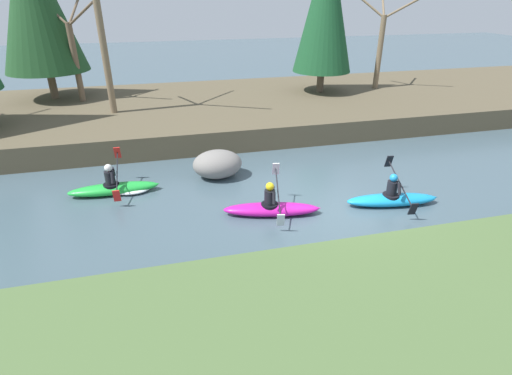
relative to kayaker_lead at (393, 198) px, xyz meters
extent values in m
plane|color=#425660|center=(-1.85, 0.14, -0.22)|extent=(90.00, 90.00, 0.00)
cube|color=brown|center=(-1.85, 10.03, 0.24)|extent=(44.00, 9.71, 0.91)
cylinder|color=brown|center=(-11.31, 12.47, 1.35)|extent=(0.36, 0.36, 1.32)
cone|color=#1E4723|center=(-11.31, 12.47, 5.11)|extent=(3.77, 3.77, 6.20)
cylinder|color=brown|center=(1.98, 10.62, 1.22)|extent=(0.36, 0.36, 1.06)
cone|color=#194C28|center=(1.98, 10.62, 4.90)|extent=(2.95, 2.95, 6.31)
cylinder|color=brown|center=(-9.90, 11.54, 2.46)|extent=(0.28, 0.28, 3.54)
cylinder|color=brown|center=(-10.51, 12.05, 4.63)|extent=(1.34, 1.15, 1.21)
cylinder|color=brown|center=(-9.26, 11.00, 4.56)|extent=(1.40, 1.20, 1.07)
cylinder|color=brown|center=(-9.65, 12.24, 4.70)|extent=(0.64, 1.50, 1.33)
cylinder|color=#7A664C|center=(-8.31, 9.04, 3.54)|extent=(0.28, 0.28, 5.69)
cylinder|color=#7A664C|center=(5.26, 10.71, 2.54)|extent=(0.28, 0.28, 3.70)
cylinder|color=#7A664C|center=(4.62, 11.24, 4.82)|extent=(1.39, 1.19, 1.26)
cylinder|color=#7A664C|center=(5.93, 10.14, 4.74)|extent=(1.46, 1.25, 1.11)
cylinder|color=#7A664C|center=(5.52, 11.44, 4.89)|extent=(0.66, 1.57, 1.39)
ellipsoid|color=#1993D6|center=(-0.02, 0.00, -0.05)|extent=(2.76, 0.99, 0.34)
cone|color=#1993D6|center=(1.20, -0.18, -0.03)|extent=(0.38, 0.25, 0.20)
cylinder|color=black|center=(-0.07, 0.01, 0.09)|extent=(0.55, 0.55, 0.08)
cylinder|color=black|center=(-0.07, 0.01, 0.34)|extent=(0.34, 0.34, 0.42)
sphere|color=#1E89D1|center=(-0.07, 0.01, 0.67)|extent=(0.26, 0.26, 0.23)
cylinder|color=black|center=(0.06, 0.23, 0.43)|extent=(0.12, 0.24, 0.35)
cylinder|color=black|center=(-0.01, -0.24, 0.43)|extent=(0.12, 0.24, 0.35)
cylinder|color=black|center=(0.15, -0.02, 0.47)|extent=(0.32, 1.90, 0.65)
cube|color=black|center=(0.29, 0.92, 0.78)|extent=(0.22, 0.19, 0.41)
cube|color=black|center=(0.01, -0.96, 0.16)|extent=(0.22, 0.19, 0.41)
ellipsoid|color=#C61999|center=(-3.63, 0.32, -0.05)|extent=(2.77, 1.16, 0.34)
cone|color=#C61999|center=(-2.42, 0.05, -0.03)|extent=(0.38, 0.27, 0.20)
cylinder|color=black|center=(-3.68, 0.33, 0.09)|extent=(0.57, 0.57, 0.08)
cylinder|color=black|center=(-3.68, 0.33, 0.34)|extent=(0.36, 0.36, 0.42)
sphere|color=yellow|center=(-3.68, 0.33, 0.67)|extent=(0.27, 0.27, 0.23)
cylinder|color=black|center=(-3.53, 0.54, 0.43)|extent=(0.14, 0.24, 0.35)
cylinder|color=black|center=(-3.63, 0.07, 0.43)|extent=(0.14, 0.24, 0.35)
cylinder|color=black|center=(-3.45, 0.28, 0.47)|extent=(0.45, 1.88, 0.65)
cube|color=white|center=(-3.25, 1.21, 0.78)|extent=(0.23, 0.20, 0.41)
cube|color=white|center=(-3.66, -0.65, 0.16)|extent=(0.23, 0.20, 0.41)
ellipsoid|color=green|center=(-8.04, 2.75, -0.05)|extent=(2.70, 0.60, 0.34)
cone|color=green|center=(-6.80, 2.75, -0.03)|extent=(0.35, 0.20, 0.20)
cylinder|color=black|center=(-8.09, 2.75, 0.09)|extent=(0.48, 0.48, 0.08)
cylinder|color=black|center=(-8.09, 2.75, 0.34)|extent=(0.30, 0.30, 0.42)
sphere|color=white|center=(-8.09, 2.75, 0.67)|extent=(0.23, 0.23, 0.23)
cylinder|color=black|center=(-7.99, 2.99, 0.43)|extent=(0.09, 0.23, 0.35)
cylinder|color=black|center=(-7.99, 2.51, 0.43)|extent=(0.09, 0.23, 0.35)
cylinder|color=black|center=(-7.86, 2.75, 0.47)|extent=(0.04, 1.91, 0.65)
cube|color=red|center=(-7.86, 3.70, 0.78)|extent=(0.20, 0.16, 0.41)
cube|color=red|center=(-7.86, 1.80, 0.16)|extent=(0.20, 0.16, 0.41)
ellipsoid|color=white|center=(-7.49, 2.75, -0.13)|extent=(1.10, 0.70, 0.18)
ellipsoid|color=gray|center=(-4.69, 3.23, 0.25)|extent=(1.65, 1.29, 0.94)
camera|label=1|loc=(-6.43, -9.09, 5.49)|focal=28.00mm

